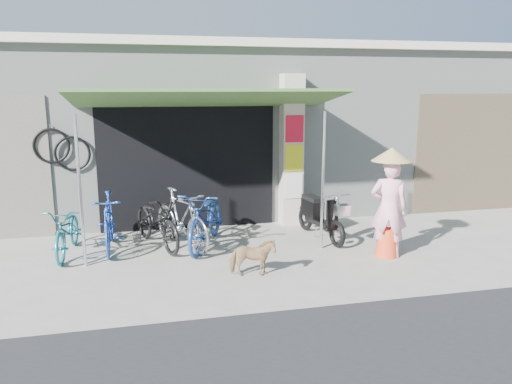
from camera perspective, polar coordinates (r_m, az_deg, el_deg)
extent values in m
plane|color=#9A968B|center=(7.85, 3.09, -8.57)|extent=(80.00, 80.00, 0.00)
cube|color=#A7ADA4|center=(12.37, -3.38, 7.27)|extent=(12.00, 5.00, 3.50)
cube|color=silver|center=(12.36, -3.49, 15.75)|extent=(12.30, 5.30, 0.16)
cube|color=black|center=(9.79, -7.81, 3.02)|extent=(3.40, 0.06, 2.50)
cube|color=black|center=(9.93, -7.70, -0.97)|extent=(3.06, 0.04, 1.10)
torus|color=black|center=(9.75, -20.24, 4.14)|extent=(0.65, 0.05, 0.65)
cylinder|color=silver|center=(9.74, -20.36, 6.02)|extent=(0.02, 0.02, 0.12)
torus|color=black|center=(9.79, -22.34, 4.89)|extent=(0.65, 0.05, 0.65)
cylinder|color=silver|center=(9.78, -22.47, 6.77)|extent=(0.02, 0.02, 0.12)
cube|color=#C0B4A4|center=(10.02, 4.01, 4.74)|extent=(0.42, 0.42, 3.00)
cube|color=red|center=(9.77, 4.43, 7.20)|extent=(0.36, 0.02, 0.52)
cube|color=yellow|center=(9.83, 4.37, 3.89)|extent=(0.36, 0.02, 0.52)
cube|color=beige|center=(9.92, 4.32, 0.69)|extent=(0.36, 0.02, 0.50)
cube|color=#3A5E2A|center=(8.79, -5.50, 10.59)|extent=(4.60, 1.88, 0.35)
cylinder|color=silver|center=(8.02, -19.47, -0.02)|extent=(0.05, 0.05, 2.36)
cylinder|color=silver|center=(8.49, 7.63, 1.19)|extent=(0.05, 0.05, 2.36)
cube|color=brown|center=(12.04, 23.10, 4.06)|extent=(2.60, 0.06, 2.60)
imported|color=#1B6F7B|center=(8.84, -20.72, -4.12)|extent=(0.67, 1.64, 0.84)
imported|color=#22439C|center=(8.86, -16.46, -3.34)|extent=(0.47, 1.63, 0.98)
imported|color=black|center=(8.86, -11.21, -3.21)|extent=(1.21, 1.89, 0.94)
imported|color=#B4B4B9|center=(8.71, -8.56, -3.04)|extent=(1.19, 1.76, 1.03)
imported|color=navy|center=(8.75, -5.69, -2.98)|extent=(1.36, 2.03, 1.01)
imported|color=tan|center=(7.39, -0.43, -7.51)|extent=(0.72, 0.41, 0.57)
torus|color=black|center=(8.81, 9.25, -4.78)|extent=(0.16, 0.48, 0.48)
torus|color=black|center=(9.78, 5.65, -3.00)|extent=(0.16, 0.48, 0.48)
cube|color=black|center=(9.27, 7.37, -3.44)|extent=(0.34, 0.88, 0.09)
cube|color=black|center=(9.48, 6.46, -1.83)|extent=(0.31, 0.53, 0.31)
cube|color=black|center=(9.44, 6.48, -0.72)|extent=(0.30, 0.52, 0.08)
cube|color=black|center=(8.87, 8.71, -2.50)|extent=(0.21, 0.12, 0.50)
cylinder|color=silver|center=(8.66, 9.31, -0.42)|extent=(0.47, 0.11, 0.03)
cube|color=silver|center=(8.58, 9.83, -2.05)|extent=(0.26, 0.22, 0.18)
imported|color=#FCAABB|center=(8.39, 14.94, -1.80)|extent=(0.70, 0.61, 1.63)
cone|color=#E0421F|center=(8.55, 14.73, -5.60)|extent=(0.38, 0.38, 0.46)
cone|color=tan|center=(8.24, 15.27, 4.17)|extent=(0.64, 0.64, 0.22)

